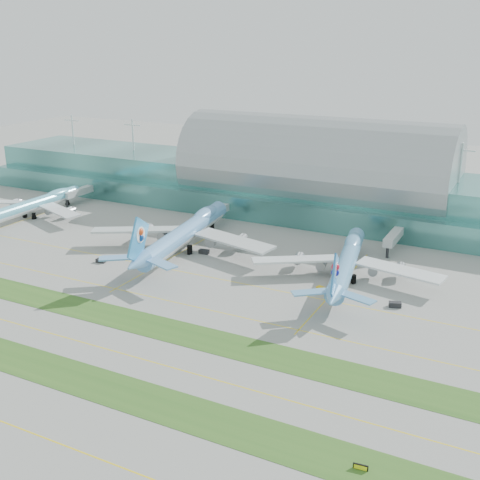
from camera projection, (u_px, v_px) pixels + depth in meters
The scene contains 16 objects.
ground at pixel (148, 329), 163.13m from camera, with size 700.00×700.00×0.00m, color gray.
terminal at pixel (315, 182), 267.26m from camera, with size 340.00×69.10×36.00m.
grass_strip_near at pixel (77, 378), 139.49m from camera, with size 420.00×12.00×0.08m, color #2D591E.
grass_strip_far at pixel (152, 326), 164.81m from camera, with size 420.00×12.00×0.08m, color #2D591E.
taxiline_a at pixel (10, 425), 122.63m from camera, with size 420.00×0.35×0.01m, color yellow.
taxiline_b at pixel (115, 351), 151.32m from camera, with size 420.00×0.35×0.01m, color yellow.
taxiline_c at pixel (183, 304), 178.32m from camera, with size 420.00×0.35×0.01m, color yellow.
taxiline_d at pixel (219, 279), 196.88m from camera, with size 420.00×0.35×0.01m, color yellow.
airliner_a at pixel (35, 204), 264.86m from camera, with size 58.93×66.80×18.41m.
airliner_b at pixel (186, 231), 222.86m from camera, with size 71.94×82.30×22.68m.
airliner_c at pixel (347, 260), 196.09m from camera, with size 61.67×70.82×19.59m.
gse_c at pixel (101, 261), 211.21m from camera, with size 3.31×1.75×1.33m, color black.
gse_d at pixel (204, 252), 219.74m from camera, with size 3.71×1.87×1.55m, color black.
gse_e at pixel (323, 290), 186.00m from camera, with size 4.23×1.74×1.70m, color #E2AF0D.
gse_f at pixel (395, 305), 176.12m from camera, with size 3.57×1.84×1.57m, color black.
taxiway_sign_east at pixel (361, 467), 109.66m from camera, with size 2.83×0.61×1.19m.
Camera 1 is at (89.23, -119.37, 74.90)m, focal length 45.00 mm.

